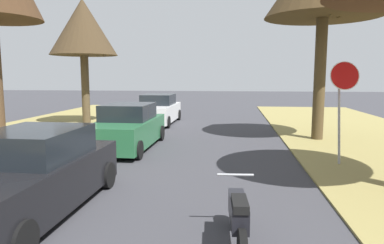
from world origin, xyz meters
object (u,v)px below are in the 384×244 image
Objects in this scene: parked_sedan_green at (127,128)px; parked_sedan_white at (158,110)px; parked_sedan_black at (31,175)px; stop_sign_far at (343,90)px; parked_motorcycle at (238,217)px; street_tree_left_far at (83,28)px.

parked_sedan_green and parked_sedan_white have the same top height.
stop_sign_far is at bearing 32.47° from parked_sedan_black.
parked_sedan_green is at bearing 165.64° from stop_sign_far.
parked_sedan_black is 12.69m from parked_sedan_white.
parked_sedan_green reaches higher than parked_motorcycle.
stop_sign_far reaches higher than parked_sedan_white.
parked_sedan_green is (4.02, -5.81, -4.30)m from street_tree_left_far.
parked_sedan_black is 1.00× the size of parked_sedan_green.
street_tree_left_far reaches higher than stop_sign_far.
parked_motorcycle is (3.85, -0.95, -0.24)m from parked_sedan_black.
parked_sedan_green is at bearing 89.98° from parked_sedan_black.
street_tree_left_far reaches higher than parked_sedan_black.
parked_motorcycle is at bearing -61.35° from parked_sedan_green.
stop_sign_far is 7.19m from parked_sedan_green.
parked_sedan_white reaches higher than parked_motorcycle.
street_tree_left_far is at bearing 145.14° from stop_sign_far.
street_tree_left_far is 15.73m from parked_motorcycle.
stop_sign_far is 11.06m from parked_sedan_white.
parked_motorcycle is at bearing -58.52° from street_tree_left_far.
stop_sign_far is 6.30m from parked_motorcycle.
parked_sedan_white is at bearing 130.50° from stop_sign_far.
parked_sedan_white is at bearing 106.93° from parked_motorcycle.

